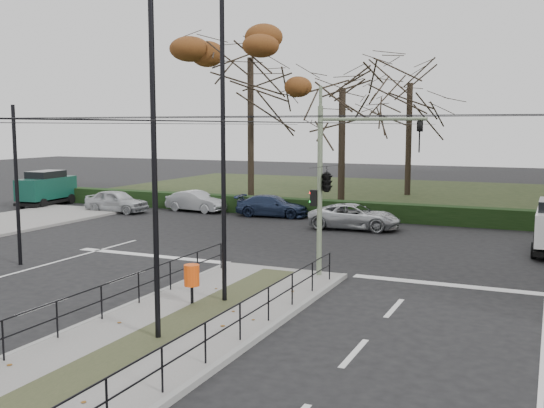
{
  "coord_description": "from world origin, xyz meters",
  "views": [
    {
      "loc": [
        8.71,
        -15.71,
        5.22
      ],
      "look_at": [
        -1.49,
        7.25,
        2.13
      ],
      "focal_mm": 42.0,
      "sensor_mm": 36.0,
      "label": 1
    }
  ],
  "objects_px": {
    "parked_car_second": "(196,201)",
    "bare_tree_center": "(410,91)",
    "streetlamp_median_far": "(224,141)",
    "streetlamp_median_near": "(155,145)",
    "parked_car_fourth": "(355,217)",
    "bare_tree_near": "(342,97)",
    "litter_bin": "(192,276)",
    "rust_tree": "(250,58)",
    "green_van": "(46,188)",
    "parked_car_third": "(272,206)",
    "parked_car_first": "(117,201)",
    "traffic_light": "(329,178)"
  },
  "relations": [
    {
      "from": "parked_car_third",
      "to": "bare_tree_center",
      "type": "relative_size",
      "value": 0.39
    },
    {
      "from": "green_van",
      "to": "bare_tree_near",
      "type": "xyz_separation_m",
      "value": [
        17.88,
        7.2,
        5.85
      ]
    },
    {
      "from": "litter_bin",
      "to": "parked_car_fourth",
      "type": "bearing_deg",
      "value": 89.32
    },
    {
      "from": "green_van",
      "to": "bare_tree_center",
      "type": "distance_m",
      "value": 26.45
    },
    {
      "from": "parked_car_fourth",
      "to": "bare_tree_near",
      "type": "bearing_deg",
      "value": 18.19
    },
    {
      "from": "parked_car_first",
      "to": "parked_car_fourth",
      "type": "relative_size",
      "value": 0.87
    },
    {
      "from": "bare_tree_near",
      "to": "bare_tree_center",
      "type": "bearing_deg",
      "value": 73.05
    },
    {
      "from": "rust_tree",
      "to": "parked_car_fourth",
      "type": "bearing_deg",
      "value": -41.53
    },
    {
      "from": "parked_car_third",
      "to": "bare_tree_center",
      "type": "distance_m",
      "value": 16.46
    },
    {
      "from": "parked_car_second",
      "to": "bare_tree_near",
      "type": "height_order",
      "value": "bare_tree_near"
    },
    {
      "from": "streetlamp_median_far",
      "to": "rust_tree",
      "type": "relative_size",
      "value": 0.71
    },
    {
      "from": "parked_car_fourth",
      "to": "green_van",
      "type": "height_order",
      "value": "green_van"
    },
    {
      "from": "litter_bin",
      "to": "parked_car_fourth",
      "type": "relative_size",
      "value": 0.25
    },
    {
      "from": "parked_car_second",
      "to": "rust_tree",
      "type": "distance_m",
      "value": 11.36
    },
    {
      "from": "litter_bin",
      "to": "parked_car_second",
      "type": "distance_m",
      "value": 20.98
    },
    {
      "from": "litter_bin",
      "to": "streetlamp_median_near",
      "type": "bearing_deg",
      "value": -74.27
    },
    {
      "from": "traffic_light",
      "to": "parked_car_third",
      "type": "height_order",
      "value": "traffic_light"
    },
    {
      "from": "parked_car_first",
      "to": "parked_car_second",
      "type": "xyz_separation_m",
      "value": [
        4.24,
        2.26,
        -0.05
      ]
    },
    {
      "from": "traffic_light",
      "to": "streetlamp_median_near",
      "type": "distance_m",
      "value": 8.05
    },
    {
      "from": "parked_car_third",
      "to": "bare_tree_near",
      "type": "distance_m",
      "value": 8.92
    },
    {
      "from": "traffic_light",
      "to": "bare_tree_center",
      "type": "xyz_separation_m",
      "value": [
        -3.08,
        27.18,
        4.27
      ]
    },
    {
      "from": "rust_tree",
      "to": "parked_car_first",
      "type": "bearing_deg",
      "value": -118.31
    },
    {
      "from": "litter_bin",
      "to": "bare_tree_center",
      "type": "relative_size",
      "value": 0.1
    },
    {
      "from": "streetlamp_median_near",
      "to": "bare_tree_near",
      "type": "xyz_separation_m",
      "value": [
        -3.97,
        26.66,
        2.27
      ]
    },
    {
      "from": "streetlamp_median_near",
      "to": "parked_car_second",
      "type": "distance_m",
      "value": 24.26
    },
    {
      "from": "parked_car_second",
      "to": "rust_tree",
      "type": "xyz_separation_m",
      "value": [
        0.54,
        6.6,
        9.23
      ]
    },
    {
      "from": "parked_car_first",
      "to": "streetlamp_median_far",
      "type": "bearing_deg",
      "value": -133.23
    },
    {
      "from": "parked_car_fourth",
      "to": "bare_tree_near",
      "type": "distance_m",
      "value": 10.9
    },
    {
      "from": "parked_car_third",
      "to": "rust_tree",
      "type": "distance_m",
      "value": 12.29
    },
    {
      "from": "litter_bin",
      "to": "bare_tree_center",
      "type": "bearing_deg",
      "value": 91.12
    },
    {
      "from": "litter_bin",
      "to": "parked_car_third",
      "type": "bearing_deg",
      "value": 106.88
    },
    {
      "from": "traffic_light",
      "to": "bare_tree_center",
      "type": "distance_m",
      "value": 27.69
    },
    {
      "from": "streetlamp_median_near",
      "to": "parked_car_first",
      "type": "height_order",
      "value": "streetlamp_median_near"
    },
    {
      "from": "parked_car_second",
      "to": "bare_tree_near",
      "type": "distance_m",
      "value": 11.36
    },
    {
      "from": "parked_car_fourth",
      "to": "rust_tree",
      "type": "height_order",
      "value": "rust_tree"
    },
    {
      "from": "streetlamp_median_far",
      "to": "green_van",
      "type": "bearing_deg",
      "value": 143.84
    },
    {
      "from": "traffic_light",
      "to": "green_van",
      "type": "bearing_deg",
      "value": 153.56
    },
    {
      "from": "litter_bin",
      "to": "rust_tree",
      "type": "height_order",
      "value": "rust_tree"
    },
    {
      "from": "parked_car_fourth",
      "to": "bare_tree_near",
      "type": "xyz_separation_m",
      "value": [
        -3.34,
        8.15,
        6.41
      ]
    },
    {
      "from": "bare_tree_near",
      "to": "streetlamp_median_far",
      "type": "bearing_deg",
      "value": -80.47
    },
    {
      "from": "rust_tree",
      "to": "bare_tree_near",
      "type": "distance_m",
      "value": 7.53
    },
    {
      "from": "parked_car_first",
      "to": "parked_car_third",
      "type": "xyz_separation_m",
      "value": [
        9.38,
        2.21,
        -0.07
      ]
    },
    {
      "from": "parked_car_fourth",
      "to": "parked_car_third",
      "type": "bearing_deg",
      "value": 62.68
    },
    {
      "from": "parked_car_second",
      "to": "bare_tree_center",
      "type": "relative_size",
      "value": 0.35
    },
    {
      "from": "streetlamp_median_far",
      "to": "bare_tree_center",
      "type": "height_order",
      "value": "bare_tree_center"
    },
    {
      "from": "parked_car_fourth",
      "to": "parked_car_second",
      "type": "bearing_deg",
      "value": 72.97
    },
    {
      "from": "litter_bin",
      "to": "bare_tree_near",
      "type": "relative_size",
      "value": 0.11
    },
    {
      "from": "rust_tree",
      "to": "bare_tree_near",
      "type": "xyz_separation_m",
      "value": [
        6.92,
        -0.93,
        -2.81
      ]
    },
    {
      "from": "streetlamp_median_near",
      "to": "parked_car_second",
      "type": "relative_size",
      "value": 2.38
    },
    {
      "from": "green_van",
      "to": "bare_tree_center",
      "type": "relative_size",
      "value": 0.42
    }
  ]
}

